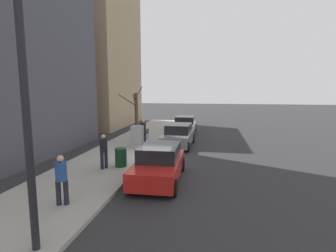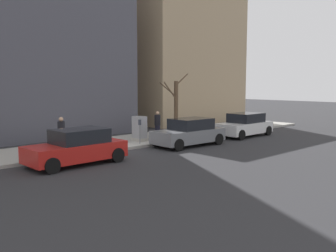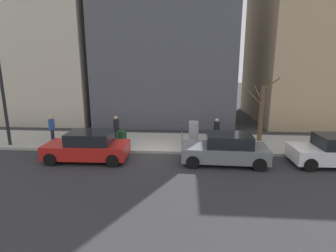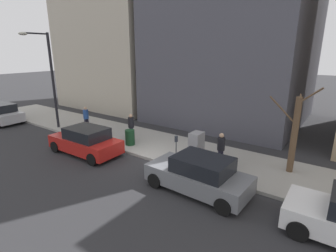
% 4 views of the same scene
% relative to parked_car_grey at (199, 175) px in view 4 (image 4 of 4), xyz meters
% --- Properties ---
extents(ground_plane, '(120.00, 120.00, 0.00)m').
position_rel_parked_car_grey_xyz_m(ground_plane, '(1.18, 3.98, -0.74)').
color(ground_plane, '#2B2B2D').
extents(sidewalk, '(4.00, 36.00, 0.15)m').
position_rel_parked_car_grey_xyz_m(sidewalk, '(3.18, 3.98, -0.66)').
color(sidewalk, '#9E9B93').
rests_on(sidewalk, ground).
extents(parked_car_grey, '(2.04, 4.26, 1.52)m').
position_rel_parked_car_grey_xyz_m(parked_car_grey, '(0.00, 0.00, 0.00)').
color(parked_car_grey, slate).
rests_on(parked_car_grey, ground).
extents(parked_car_red, '(2.00, 4.24, 1.52)m').
position_rel_parked_car_grey_xyz_m(parked_car_red, '(-0.09, 7.03, 0.00)').
color(parked_car_red, red).
rests_on(parked_car_red, ground).
extents(parked_car_silver, '(2.04, 4.25, 1.52)m').
position_rel_parked_car_grey_xyz_m(parked_car_silver, '(0.10, 17.86, 0.00)').
color(parked_car_silver, '#B7B7BC').
rests_on(parked_car_silver, ground).
extents(parking_meter, '(0.14, 0.10, 1.35)m').
position_rel_parked_car_grey_xyz_m(parking_meter, '(1.63, 2.21, 0.24)').
color(parking_meter, slate).
rests_on(parking_meter, sidewalk).
extents(utility_box, '(0.83, 0.61, 1.43)m').
position_rel_parked_car_grey_xyz_m(utility_box, '(2.48, 1.54, 0.11)').
color(utility_box, '#A8A399').
rests_on(utility_box, sidewalk).
extents(streetlamp, '(1.97, 0.32, 6.50)m').
position_rel_parked_car_grey_xyz_m(streetlamp, '(1.46, 12.58, 3.28)').
color(streetlamp, black).
rests_on(streetlamp, sidewalk).
extents(bare_tree, '(1.76, 2.09, 3.99)m').
position_rel_parked_car_grey_xyz_m(bare_tree, '(3.80, -2.66, 1.28)').
color(bare_tree, brown).
rests_on(bare_tree, sidewalk).
extents(trash_bin, '(0.56, 0.56, 0.90)m').
position_rel_parked_car_grey_xyz_m(trash_bin, '(2.08, 5.78, -0.14)').
color(trash_bin, '#14381E').
rests_on(trash_bin, sidewalk).
extents(pedestrian_near_meter, '(0.40, 0.36, 1.66)m').
position_rel_parked_car_grey_xyz_m(pedestrian_near_meter, '(2.44, 0.19, 0.35)').
color(pedestrian_near_meter, '#1E1E2D').
rests_on(pedestrian_near_meter, sidewalk).
extents(pedestrian_midblock, '(0.36, 0.37, 1.66)m').
position_rel_parked_car_grey_xyz_m(pedestrian_midblock, '(2.74, 6.28, 0.35)').
color(pedestrian_midblock, '#1E1E2D').
rests_on(pedestrian_midblock, sidewalk).
extents(pedestrian_far_corner, '(0.39, 0.36, 1.66)m').
position_rel_parked_car_grey_xyz_m(pedestrian_far_corner, '(2.46, 10.26, 0.35)').
color(pedestrian_far_corner, '#1E1E2D').
rests_on(pedestrian_far_corner, sidewalk).
extents(office_tower_right, '(10.49, 10.49, 17.75)m').
position_rel_parked_car_grey_xyz_m(office_tower_right, '(11.93, 15.15, 8.14)').
color(office_tower_right, '#BCB29E').
rests_on(office_tower_right, ground).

